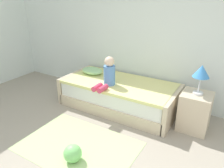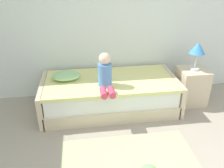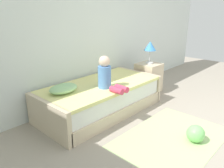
% 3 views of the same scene
% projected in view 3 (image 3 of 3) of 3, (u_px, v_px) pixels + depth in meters
% --- Properties ---
extents(wall_rear, '(7.20, 0.10, 2.90)m').
position_uv_depth(wall_rear, '(101.00, 21.00, 4.19)').
color(wall_rear, silver).
rests_on(wall_rear, ground).
extents(bed, '(2.11, 1.00, 0.50)m').
position_uv_depth(bed, '(101.00, 98.00, 3.76)').
color(bed, beige).
rests_on(bed, ground).
extents(nightstand, '(0.44, 0.44, 0.60)m').
position_uv_depth(nightstand, '(148.00, 78.00, 4.66)').
color(nightstand, beige).
rests_on(nightstand, ground).
extents(table_lamp, '(0.24, 0.24, 0.45)m').
position_uv_depth(table_lamp, '(150.00, 47.00, 4.46)').
color(table_lamp, silver).
rests_on(table_lamp, nightstand).
extents(child_figure, '(0.20, 0.51, 0.50)m').
position_uv_depth(child_figure, '(107.00, 75.00, 3.40)').
color(child_figure, '#598CD1').
rests_on(child_figure, bed).
extents(pillow, '(0.44, 0.30, 0.13)m').
position_uv_depth(pillow, '(63.00, 88.00, 3.27)').
color(pillow, '#99CC8C').
rests_on(pillow, bed).
extents(toy_ball, '(0.23, 0.23, 0.23)m').
position_uv_depth(toy_ball, '(196.00, 134.00, 2.94)').
color(toy_ball, '#7FD872').
rests_on(toy_ball, ground).
extents(area_rug, '(1.60, 1.10, 0.01)m').
position_uv_depth(area_rug, '(172.00, 138.00, 3.06)').
color(area_rug, '#B2D189').
rests_on(area_rug, ground).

